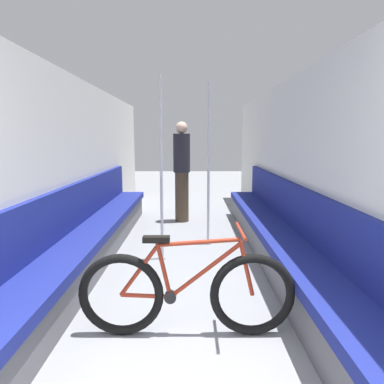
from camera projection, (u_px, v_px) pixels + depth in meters
The scene contains 8 objects.
wall_left at pixel (58, 171), 3.88m from camera, with size 0.10×9.57×2.27m, color silver.
wall_right at pixel (306, 171), 3.89m from camera, with size 0.10×9.57×2.27m, color silver.
bench_seat_row_left at pixel (87, 239), 4.09m from camera, with size 0.49×5.49×0.97m.
bench_seat_row_right at pixel (278, 239), 4.10m from camera, with size 0.49×5.49×0.97m.
bicycle at pixel (185, 293), 2.60m from camera, with size 1.65×0.46×0.84m.
grab_pole_near at pixel (160, 172), 4.15m from camera, with size 0.08×0.08×2.25m.
grab_pole_far at pixel (207, 168), 4.75m from camera, with size 0.08×0.08×2.25m.
passenger_standing at pixel (180, 171), 6.14m from camera, with size 0.30×0.30×1.80m.
Camera 1 is at (0.10, -0.68, 1.51)m, focal length 32.00 mm.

